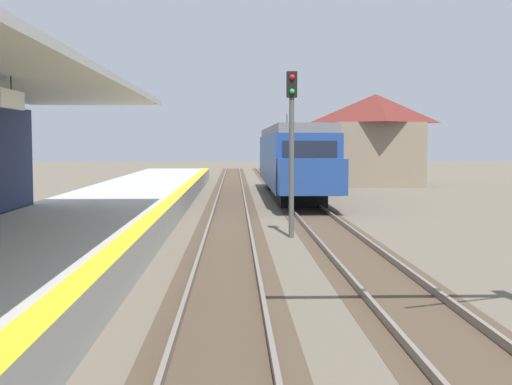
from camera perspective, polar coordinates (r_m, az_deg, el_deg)
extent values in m
cube|color=#B7B5AD|center=(16.46, -18.08, -4.84)|extent=(5.00, 80.00, 0.90)
cube|color=yellow|center=(15.92, -10.31, -3.36)|extent=(0.50, 80.00, 0.01)
cube|color=white|center=(13.91, -20.00, 7.42)|extent=(0.08, 1.40, 0.36)
cylinder|color=#333333|center=(13.93, -20.03, 8.71)|extent=(0.03, 0.03, 0.27)
cube|color=#4C3D2D|center=(19.83, -2.38, -4.43)|extent=(2.34, 120.00, 0.01)
cube|color=slate|center=(19.84, -4.47, -4.21)|extent=(0.08, 120.00, 0.15)
cube|color=slate|center=(19.83, -0.30, -4.20)|extent=(0.08, 120.00, 0.15)
cube|color=#4C3D2D|center=(20.09, 7.39, -4.35)|extent=(2.34, 120.00, 0.01)
cube|color=slate|center=(19.97, 5.35, -4.16)|extent=(0.08, 120.00, 0.15)
cube|color=slate|center=(20.20, 9.41, -4.10)|extent=(0.08, 120.00, 0.15)
cube|color=navy|center=(37.72, 3.05, 2.81)|extent=(2.90, 18.00, 2.70)
cube|color=slate|center=(37.71, 3.06, 5.19)|extent=(2.67, 18.00, 0.44)
cube|color=black|center=(28.73, 4.58, 3.18)|extent=(2.32, 0.06, 1.21)
cube|color=navy|center=(27.99, 4.75, 1.35)|extent=(2.78, 1.60, 1.49)
cube|color=black|center=(37.86, 5.26, 3.41)|extent=(0.04, 15.84, 0.86)
cylinder|color=#333333|center=(41.32, 2.64, 6.04)|extent=(0.06, 0.06, 0.90)
cube|color=black|center=(31.99, 3.93, -0.51)|extent=(2.17, 2.20, 0.72)
cube|color=black|center=(43.62, 2.39, 0.75)|extent=(2.17, 2.20, 0.72)
cylinder|color=#4C4C4C|center=(21.14, 3.02, 2.08)|extent=(0.16, 0.16, 4.40)
cube|color=black|center=(21.21, 3.05, 9.12)|extent=(0.32, 0.24, 0.80)
sphere|color=red|center=(21.09, 3.09, 9.75)|extent=(0.16, 0.16, 0.16)
sphere|color=green|center=(21.05, 3.08, 8.55)|extent=(0.16, 0.16, 0.16)
cube|color=#7F705B|center=(47.90, 10.04, 3.20)|extent=(6.00, 4.80, 4.40)
pyramid|color=maroon|center=(47.96, 10.09, 7.02)|extent=(6.60, 5.28, 2.00)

